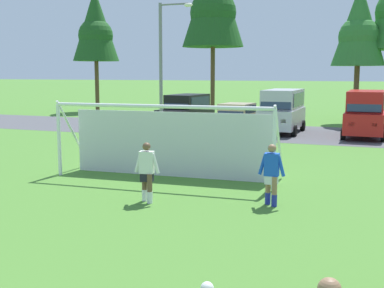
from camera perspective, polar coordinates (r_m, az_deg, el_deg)
name	(u,v)px	position (r m, az deg, el deg)	size (l,w,h in m)	color
ground_plane	(229,173)	(17.40, 4.30, -3.37)	(400.00, 400.00, 0.00)	#477A2D
parking_lot_strip	(292,133)	(29.32, 11.43, 1.22)	(52.00, 8.40, 0.01)	#4C4C51
soccer_ball	(207,288)	(8.14, 1.76, -16.30)	(0.22, 0.22, 0.22)	white
soccer_goal	(168,139)	(16.46, -2.82, 0.54)	(7.51, 2.35, 2.57)	white
player_striker_near	(271,175)	(13.20, 9.14, -3.53)	(0.74, 0.31, 1.64)	#936B4C
player_defender_far	(147,172)	(13.41, -5.22, -3.27)	(0.75, 0.31, 1.64)	brown
parked_car_slot_far_left	(186,111)	(30.70, -0.65, 3.77)	(2.40, 4.73, 2.16)	black
parked_car_slot_left	(236,118)	(28.95, 5.13, 3.00)	(2.25, 4.31, 1.72)	tan
parked_car_slot_center_left	(283,110)	(29.37, 10.38, 3.89)	(2.21, 4.80, 2.52)	#B2B2BC
parked_car_slot_center	(365,113)	(28.51, 19.32, 3.43)	(2.21, 4.81, 2.52)	red
tree_left_edge	(95,27)	(45.81, -11.06, 13.06)	(4.08, 4.08, 10.88)	brown
tree_mid_left	(213,1)	(41.94, 2.45, 16.12)	(5.05, 5.05, 13.46)	brown
tree_center_back	(359,27)	(36.01, 18.69, 12.63)	(3.56, 3.56, 9.50)	brown
street_lamp	(164,68)	(27.03, -3.26, 8.68)	(2.00, 0.32, 7.16)	slate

